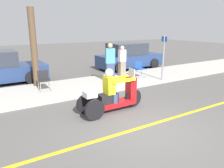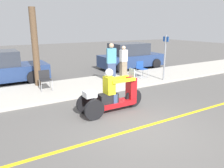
{
  "view_description": "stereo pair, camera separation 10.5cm",
  "coord_description": "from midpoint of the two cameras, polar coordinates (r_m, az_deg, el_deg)",
  "views": [
    {
      "loc": [
        -3.61,
        -4.3,
        2.75
      ],
      "look_at": [
        -0.09,
        1.43,
        0.94
      ],
      "focal_mm": 35.0,
      "sensor_mm": 36.0,
      "label": 1
    },
    {
      "loc": [
        -3.52,
        -4.36,
        2.75
      ],
      "look_at": [
        -0.09,
        1.43,
        0.94
      ],
      "focal_mm": 35.0,
      "sensor_mm": 36.0,
      "label": 2
    }
  ],
  "objects": [
    {
      "name": "ground_plane",
      "position": [
        6.24,
        8.05,
        -11.22
      ],
      "size": [
        60.0,
        60.0,
        0.0
      ],
      "primitive_type": "plane",
      "color": "#565451"
    },
    {
      "name": "spectator_with_child",
      "position": [
        11.7,
        3.27,
        5.9
      ],
      "size": [
        0.39,
        0.25,
        1.6
      ],
      "color": "gray",
      "rests_on": "sidewalk_strip"
    },
    {
      "name": "street_sign",
      "position": [
        11.01,
        13.89,
        7.15
      ],
      "size": [
        0.08,
        0.36,
        2.2
      ],
      "color": "gray",
      "rests_on": "sidewalk_strip"
    },
    {
      "name": "parked_car_lot_right",
      "position": [
        14.42,
        5.08,
        7.11
      ],
      "size": [
        4.26,
        1.95,
        1.65
      ],
      "color": "navy",
      "rests_on": "ground"
    },
    {
      "name": "tree_trunk",
      "position": [
        10.2,
        -19.14,
        8.97
      ],
      "size": [
        0.28,
        0.28,
        3.39
      ],
      "color": "brown",
      "rests_on": "sidewalk_strip"
    },
    {
      "name": "lane_stripe",
      "position": [
        6.19,
        7.39,
        -11.4
      ],
      "size": [
        24.0,
        0.12,
        0.01
      ],
      "color": "gold",
      "rests_on": "ground"
    },
    {
      "name": "spectator_by_tree",
      "position": [
        10.49,
        0.11,
        5.46
      ],
      "size": [
        0.49,
        0.38,
        1.83
      ],
      "color": "#38476B",
      "rests_on": "sidewalk_strip"
    },
    {
      "name": "motorcycle_trike",
      "position": [
        7.08,
        0.38,
        -3.27
      ],
      "size": [
        2.28,
        0.71,
        1.45
      ],
      "color": "black",
      "rests_on": "ground"
    },
    {
      "name": "folding_chair_set_back",
      "position": [
        11.54,
        7.87,
        4.3
      ],
      "size": [
        0.47,
        0.47,
        0.82
      ],
      "color": "#A5A8AD",
      "rests_on": "sidewalk_strip"
    },
    {
      "name": "sidewalk_strip",
      "position": [
        9.98,
        -8.57,
        -0.74
      ],
      "size": [
        28.0,
        2.8,
        0.12
      ],
      "color": "#B2ADA3",
      "rests_on": "ground"
    },
    {
      "name": "folding_chair_curbside",
      "position": [
        9.53,
        -16.82,
        1.52
      ],
      "size": [
        0.48,
        0.48,
        0.82
      ],
      "color": "#A5A8AD",
      "rests_on": "sidewalk_strip"
    }
  ]
}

